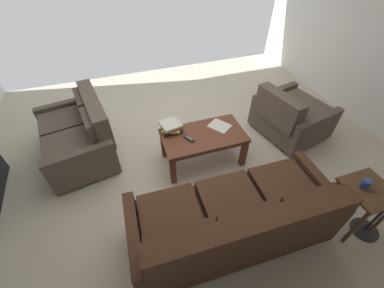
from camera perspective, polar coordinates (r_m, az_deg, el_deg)
The scene contains 10 objects.
ground_plane at distance 3.54m, azimuth -1.37°, elevation -1.45°, with size 5.90×5.32×0.01m, color beige.
sofa_main at distance 2.45m, azimuth 10.23°, elevation -17.56°, with size 1.99×0.87×0.85m.
loveseat_near at distance 3.59m, azimuth -25.07°, elevation 2.04°, with size 1.03×1.38×0.84m.
coffee_table at distance 3.13m, azimuth 2.71°, elevation 1.28°, with size 1.06×0.58×0.47m.
end_table at distance 2.97m, azimuth 35.72°, elevation -10.02°, with size 0.43×0.43×0.61m.
armchair_side at distance 3.90m, azimuth 22.21°, elevation 6.25°, with size 1.06×1.09×0.79m.
coffee_mug at distance 2.83m, azimuth 35.93°, elevation -7.64°, with size 0.10×0.08×0.10m.
book_stack at distance 3.12m, azimuth -5.00°, elevation 4.16°, with size 0.30×0.30×0.11m.
tv_remote at distance 3.00m, azimuth -0.73°, elevation 1.32°, with size 0.11×0.16×0.02m.
loose_magazine at distance 3.22m, azimuth 6.58°, elevation 4.30°, with size 0.22×0.27×0.01m, color silver.
Camera 1 is at (0.71, 2.41, 2.49)m, focal length 22.46 mm.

